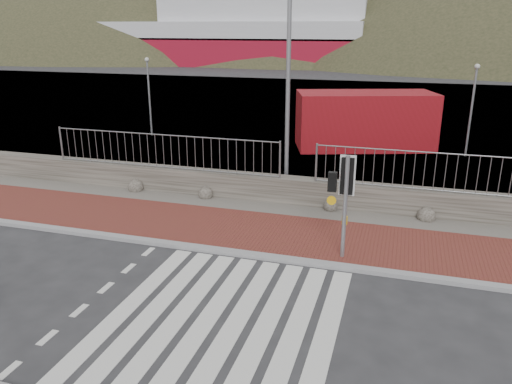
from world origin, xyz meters
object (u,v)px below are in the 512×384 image
(ferry, at_px, (225,28))
(streetlight, at_px, (292,60))
(shipping_container, at_px, (365,120))
(traffic_signal_far, at_px, (345,185))

(ferry, height_order, streetlight, ferry)
(streetlight, bearing_deg, ferry, 126.53)
(streetlight, xyz_separation_m, shipping_container, (1.80, 8.21, -3.31))
(ferry, xyz_separation_m, streetlight, (24.19, -59.84, -0.71))
(ferry, distance_m, traffic_signal_far, 69.71)
(traffic_signal_far, bearing_deg, shipping_container, -88.60)
(ferry, bearing_deg, streetlight, -67.99)
(streetlight, distance_m, shipping_container, 9.03)
(ferry, xyz_separation_m, shipping_container, (25.99, -51.62, -4.02))
(traffic_signal_far, xyz_separation_m, shipping_container, (-0.59, 12.73, -0.64))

